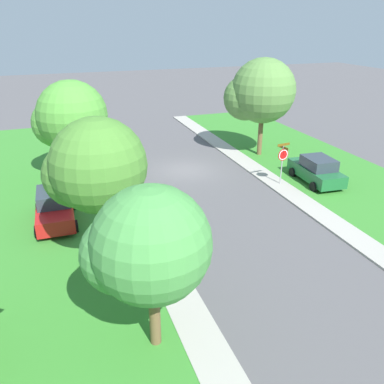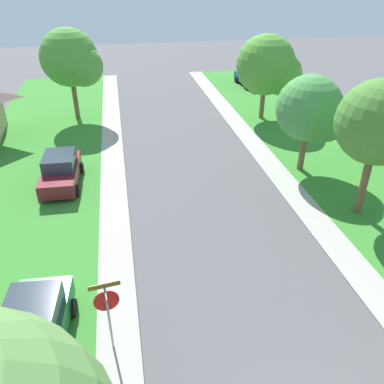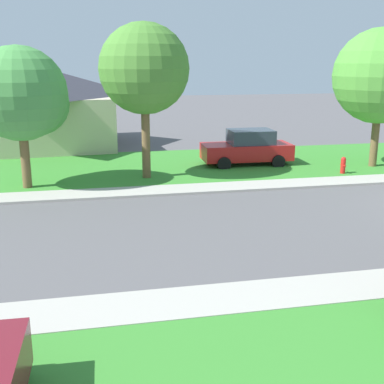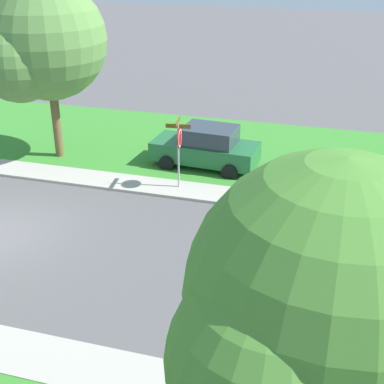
# 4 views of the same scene
# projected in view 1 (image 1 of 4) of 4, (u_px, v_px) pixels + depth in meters

# --- Properties ---
(ground_plane) EXTENTS (120.00, 120.00, 0.00)m
(ground_plane) POSITION_uv_depth(u_px,v_px,m) (186.00, 170.00, 28.24)
(ground_plane) COLOR #565456
(sidewalk_east) EXTENTS (1.40, 56.00, 0.10)m
(sidewalk_east) POSITION_uv_depth(u_px,v_px,m) (171.00, 278.00, 16.41)
(sidewalk_east) COLOR #ADA89E
(sidewalk_east) RESTS_ON ground
(lawn_east) EXTENTS (8.00, 56.00, 0.08)m
(lawn_east) POSITION_uv_depth(u_px,v_px,m) (51.00, 303.00, 14.97)
(lawn_east) COLOR #38842D
(lawn_east) RESTS_ON ground
(sidewalk_west) EXTENTS (1.40, 56.00, 0.10)m
(sidewalk_west) POSITION_uv_depth(u_px,v_px,m) (357.00, 239.00, 19.29)
(sidewalk_west) COLOR #ADA89E
(sidewalk_west) RESTS_ON ground
(stop_sign_near_corner) EXTENTS (0.90, 0.90, 2.77)m
(stop_sign_near_corner) POSITION_uv_depth(u_px,v_px,m) (105.00, 134.00, 29.98)
(stop_sign_near_corner) COLOR #9E9EA3
(stop_sign_near_corner) RESTS_ON ground
(stop_sign_far_corner) EXTENTS (0.92, 0.92, 2.77)m
(stop_sign_far_corner) POSITION_uv_depth(u_px,v_px,m) (283.00, 157.00, 24.98)
(stop_sign_far_corner) COLOR #9E9EA3
(stop_sign_far_corner) RESTS_ON ground
(car_red_across_road) EXTENTS (2.12, 4.34, 1.76)m
(car_red_across_road) POSITION_uv_depth(u_px,v_px,m) (55.00, 207.00, 20.68)
(car_red_across_road) COLOR red
(car_red_across_road) RESTS_ON ground
(car_green_behind_trees) EXTENTS (2.27, 4.42, 1.76)m
(car_green_behind_trees) POSITION_uv_depth(u_px,v_px,m) (316.00, 170.00, 25.73)
(car_green_behind_trees) COLOR #1E6033
(car_green_behind_trees) RESTS_ON ground
(tree_sidewalk_mid) EXTENTS (3.89, 3.62, 5.58)m
(tree_sidewalk_mid) POSITION_uv_depth(u_px,v_px,m) (144.00, 247.00, 11.78)
(tree_sidewalk_mid) COLOR brown
(tree_sidewalk_mid) RESTS_ON ground
(tree_across_right) EXTENTS (4.70, 4.37, 6.49)m
(tree_across_right) POSITION_uv_depth(u_px,v_px,m) (68.00, 118.00, 24.95)
(tree_across_right) COLOR brown
(tree_across_right) RESTS_ON ground
(tree_sidewalk_near) EXTENTS (4.03, 3.75, 6.54)m
(tree_sidewalk_near) POSITION_uv_depth(u_px,v_px,m) (93.00, 168.00, 15.40)
(tree_sidewalk_near) COLOR brown
(tree_sidewalk_near) RESTS_ON ground
(tree_corner_large) EXTENTS (5.09, 4.73, 7.34)m
(tree_corner_large) POSITION_uv_depth(u_px,v_px,m) (259.00, 93.00, 29.53)
(tree_corner_large) COLOR brown
(tree_corner_large) RESTS_ON ground
(fire_hydrant) EXTENTS (0.38, 0.22, 0.83)m
(fire_hydrant) POSITION_uv_depth(u_px,v_px,m) (103.00, 183.00, 24.82)
(fire_hydrant) COLOR red
(fire_hydrant) RESTS_ON ground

